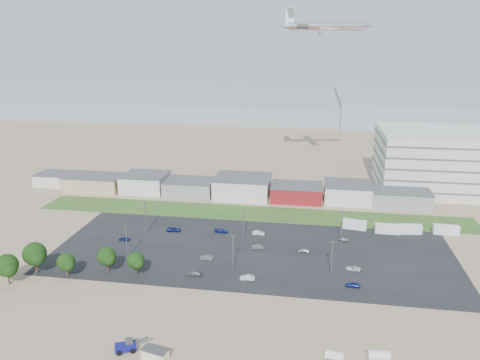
% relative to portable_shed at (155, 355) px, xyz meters
% --- Properties ---
extents(ground, '(700.00, 700.00, 0.00)m').
position_rel_portable_shed_xyz_m(ground, '(7.37, 33.40, -1.32)').
color(ground, '#977D60').
rests_on(ground, ground).
extents(parking_lot, '(120.00, 50.00, 0.01)m').
position_rel_portable_shed_xyz_m(parking_lot, '(12.37, 53.40, -1.32)').
color(parking_lot, black).
rests_on(parking_lot, ground).
extents(grass_strip, '(160.00, 16.00, 0.02)m').
position_rel_portable_shed_xyz_m(grass_strip, '(7.37, 85.40, -1.31)').
color(grass_strip, '#27511E').
rests_on(grass_strip, ground).
extents(hills_backdrop, '(700.00, 200.00, 9.00)m').
position_rel_portable_shed_xyz_m(hills_backdrop, '(47.37, 348.40, 3.18)').
color(hills_backdrop, gray).
rests_on(hills_backdrop, ground).
extents(building_row, '(170.00, 20.00, 8.00)m').
position_rel_portable_shed_xyz_m(building_row, '(-9.63, 104.40, 2.68)').
color(building_row, silver).
rests_on(building_row, ground).
extents(parking_garage, '(80.00, 40.00, 25.00)m').
position_rel_portable_shed_xyz_m(parking_garage, '(97.37, 128.40, 11.18)').
color(parking_garage, silver).
rests_on(parking_garage, ground).
extents(portable_shed, '(5.74, 3.89, 2.65)m').
position_rel_portable_shed_xyz_m(portable_shed, '(0.00, 0.00, 0.00)').
color(portable_shed, beige).
rests_on(portable_shed, ground).
extents(telehandler, '(7.24, 4.92, 2.88)m').
position_rel_portable_shed_xyz_m(telehandler, '(-6.93, 1.72, 0.12)').
color(telehandler, navy).
rests_on(telehandler, ground).
extents(storage_tank_nw, '(3.94, 2.40, 2.22)m').
position_rel_portable_shed_xyz_m(storage_tank_nw, '(35.27, 5.74, -0.21)').
color(storage_tank_nw, silver).
rests_on(storage_tank_nw, ground).
extents(storage_tank_ne, '(4.34, 2.37, 2.53)m').
position_rel_portable_shed_xyz_m(storage_tank_ne, '(44.04, 6.99, -0.06)').
color(storage_tank_ne, silver).
rests_on(storage_tank_ne, ground).
extents(box_trailer_a, '(8.39, 3.83, 3.03)m').
position_rel_portable_shed_xyz_m(box_trailer_a, '(44.15, 76.34, 0.19)').
color(box_trailer_a, silver).
rests_on(box_trailer_a, ground).
extents(box_trailer_b, '(8.00, 2.70, 2.97)m').
position_rel_portable_shed_xyz_m(box_trailer_b, '(54.70, 74.23, 0.16)').
color(box_trailer_b, silver).
rests_on(box_trailer_b, ground).
extents(box_trailer_c, '(8.16, 3.40, 2.97)m').
position_rel_portable_shed_xyz_m(box_trailer_c, '(61.84, 75.18, 0.16)').
color(box_trailer_c, silver).
rests_on(box_trailer_c, ground).
extents(box_trailer_d, '(8.21, 2.98, 3.03)m').
position_rel_portable_shed_xyz_m(box_trailer_d, '(73.70, 76.42, 0.19)').
color(box_trailer_d, silver).
rests_on(box_trailer_d, ground).
extents(tree_far_left, '(6.31, 6.31, 9.47)m').
position_rel_portable_shed_xyz_m(tree_far_left, '(-48.03, 23.32, 3.41)').
color(tree_far_left, black).
rests_on(tree_far_left, ground).
extents(tree_left, '(6.78, 6.78, 10.17)m').
position_rel_portable_shed_xyz_m(tree_left, '(-44.30, 30.01, 3.76)').
color(tree_left, black).
rests_on(tree_left, ground).
extents(tree_mid, '(5.19, 5.19, 7.78)m').
position_rel_portable_shed_xyz_m(tree_mid, '(-34.93, 29.41, 2.57)').
color(tree_mid, black).
rests_on(tree_mid, ground).
extents(tree_right, '(5.52, 5.52, 8.27)m').
position_rel_portable_shed_xyz_m(tree_right, '(-25.34, 33.79, 2.81)').
color(tree_right, black).
rests_on(tree_right, ground).
extents(tree_near, '(4.99, 4.99, 7.48)m').
position_rel_portable_shed_xyz_m(tree_near, '(-16.95, 33.59, 2.42)').
color(tree_near, black).
rests_on(tree_near, ground).
extents(lightpole_front_l, '(1.21, 0.51, 10.32)m').
position_rel_portable_shed_xyz_m(lightpole_front_l, '(-23.20, 42.67, 3.84)').
color(lightpole_front_l, slate).
rests_on(lightpole_front_l, ground).
extents(lightpole_front_m, '(1.23, 0.51, 10.49)m').
position_rel_portable_shed_xyz_m(lightpole_front_m, '(8.62, 40.45, 3.92)').
color(lightpole_front_m, slate).
rests_on(lightpole_front_m, ground).
extents(lightpole_front_r, '(1.17, 0.49, 9.91)m').
position_rel_portable_shed_xyz_m(lightpole_front_r, '(35.51, 41.70, 3.63)').
color(lightpole_front_r, slate).
rests_on(lightpole_front_r, ground).
extents(lightpole_back_l, '(1.26, 0.53, 10.74)m').
position_rel_portable_shed_xyz_m(lightpole_back_l, '(-24.37, 61.49, 4.05)').
color(lightpole_back_l, slate).
rests_on(lightpole_back_l, ground).
extents(lightpole_back_m, '(1.14, 0.48, 9.72)m').
position_rel_portable_shed_xyz_m(lightpole_back_m, '(8.15, 62.91, 3.54)').
color(lightpole_back_m, slate).
rests_on(lightpole_back_m, ground).
extents(lightpole_back_r, '(1.24, 0.52, 10.55)m').
position_rel_portable_shed_xyz_m(lightpole_back_r, '(39.20, 63.57, 3.95)').
color(lightpole_back_r, slate).
rests_on(lightpole_back_r, ground).
extents(airliner, '(46.12, 36.53, 12.05)m').
position_rel_portable_shed_xyz_m(airliner, '(32.63, 137.45, 65.74)').
color(airliner, silver).
extents(parked_car_0, '(4.18, 2.17, 1.12)m').
position_rel_portable_shed_xyz_m(parked_car_0, '(41.64, 45.44, -0.76)').
color(parked_car_0, silver).
rests_on(parked_car_0, ground).
extents(parked_car_2, '(3.83, 1.67, 1.28)m').
position_rel_portable_shed_xyz_m(parked_car_2, '(40.95, 36.14, -0.68)').
color(parked_car_2, navy).
rests_on(parked_car_2, ground).
extents(parked_car_3, '(4.41, 2.07, 1.24)m').
position_rel_portable_shed_xyz_m(parked_car_3, '(-1.42, 35.46, -0.70)').
color(parked_car_3, '#595B5E').
rests_on(parked_car_3, ground).
extents(parked_car_4, '(4.00, 1.60, 1.29)m').
position_rel_portable_shed_xyz_m(parked_car_4, '(-0.05, 45.39, -0.68)').
color(parked_car_4, '#595B5E').
rests_on(parked_car_4, ground).
extents(parked_car_5, '(3.52, 1.43, 1.20)m').
position_rel_portable_shed_xyz_m(parked_car_5, '(-29.16, 54.51, -0.73)').
color(parked_car_5, navy).
rests_on(parked_car_5, ground).
extents(parked_car_6, '(4.51, 1.95, 1.29)m').
position_rel_portable_shed_xyz_m(parked_car_6, '(0.14, 65.91, -0.68)').
color(parked_car_6, navy).
rests_on(parked_car_6, ground).
extents(parked_car_7, '(3.70, 1.47, 1.20)m').
position_rel_portable_shed_xyz_m(parked_car_7, '(13.69, 55.40, -0.72)').
color(parked_car_7, '#595B5E').
rests_on(parked_car_7, ground).
extents(parked_car_8, '(3.38, 1.72, 1.10)m').
position_rel_portable_shed_xyz_m(parked_car_8, '(40.17, 65.43, -0.77)').
color(parked_car_8, '#A5A5AA').
rests_on(parked_car_8, ground).
extents(parked_car_9, '(4.88, 2.53, 1.31)m').
position_rel_portable_shed_xyz_m(parked_car_9, '(-15.80, 64.42, -0.67)').
color(parked_car_9, navy).
rests_on(parked_car_9, ground).
extents(parked_car_11, '(4.04, 1.51, 1.32)m').
position_rel_portable_shed_xyz_m(parked_car_11, '(12.66, 65.98, -0.66)').
color(parked_car_11, silver).
rests_on(parked_car_11, ground).
extents(parked_car_12, '(4.31, 2.09, 1.21)m').
position_rel_portable_shed_xyz_m(parked_car_12, '(27.63, 54.79, -0.72)').
color(parked_car_12, '#A5A5AA').
rests_on(parked_car_12, ground).
extents(parked_car_13, '(4.03, 1.64, 1.30)m').
position_rel_portable_shed_xyz_m(parked_car_13, '(13.41, 35.47, -0.67)').
color(parked_car_13, silver).
rests_on(parked_car_13, ground).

